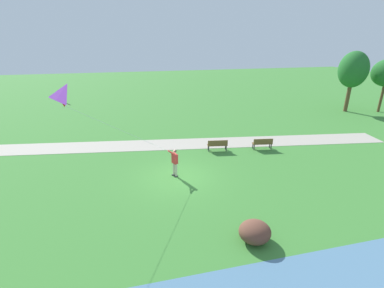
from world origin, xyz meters
TOP-DOWN VIEW (x-y plane):
  - ground_plane at (0.00, 0.00)m, footprint 120.00×120.00m
  - walkway_path at (-5.43, 2.00)m, footprint 6.94×32.02m
  - person_kite_flyer at (-0.19, -0.12)m, footprint 0.50×0.63m
  - flying_kite at (2.02, -5.07)m, footprint 2.91×5.27m
  - park_bench_near_walkway at (-3.49, 3.74)m, footprint 0.65×1.55m
  - park_bench_far_walkway at (-2.99, 7.21)m, footprint 0.65×1.55m
  - tree_behind_path at (-11.61, 22.25)m, footprint 3.25×3.02m
  - lakeside_shrub at (6.38, 2.07)m, footprint 1.29×1.35m

SIDE VIEW (x-z plane):
  - ground_plane at x=0.00m, z-range 0.00..0.00m
  - walkway_path at x=-5.43m, z-range 0.00..0.02m
  - lakeside_shrub at x=6.38m, z-range 0.00..0.90m
  - park_bench_near_walkway at x=-3.49m, z-range 0.07..0.95m
  - park_bench_far_walkway at x=-2.99m, z-range 0.07..0.95m
  - person_kite_flyer at x=-0.19m, z-range 0.13..1.96m
  - tree_behind_path at x=-11.61m, z-range 1.34..8.09m
  - flying_kite at x=2.02m, z-range 3.47..7.82m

